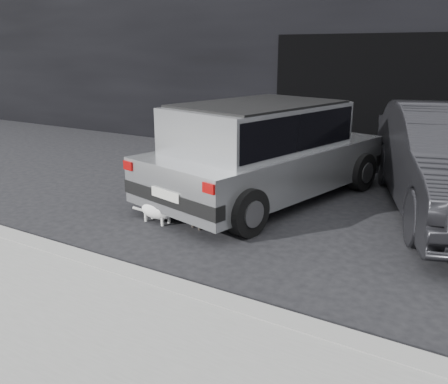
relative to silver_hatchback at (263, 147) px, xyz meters
The scene contains 8 objects.
ground 1.11m from the silver_hatchback, 114.97° to the right, with size 80.00×80.00×0.00m, color black.
building_facade 5.63m from the silver_hatchback, 82.62° to the left, with size 34.00×4.00×5.00m, color black.
garage_opening 3.43m from the silver_hatchback, 78.26° to the left, with size 4.00×0.10×2.60m, color black.
curb 3.42m from the silver_hatchback, 78.03° to the right, with size 18.00×0.25×0.12m, color gray.
sidewalk 4.58m from the silver_hatchback, 81.19° to the right, with size 18.00×2.20×0.11m, color gray.
silver_hatchback is the anchor object (origin of this frame).
cat_siamese 1.72m from the silver_hatchback, 93.61° to the right, with size 0.41×0.81×0.28m.
cat_white 1.99m from the silver_hatchback, 111.55° to the right, with size 0.79×0.30×0.37m.
Camera 1 is at (3.56, -5.88, 2.30)m, focal length 38.00 mm.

